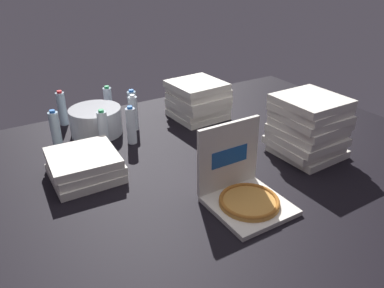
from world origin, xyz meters
TOP-DOWN VIEW (x-y plane):
  - ground_plane at (0.00, 0.00)m, footprint 3.20×2.40m
  - open_pizza_box at (0.04, -0.33)m, footprint 0.35×0.37m
  - pizza_stack_left_mid at (0.42, 0.69)m, footprint 0.39×0.39m
  - pizza_stack_right_far at (0.67, -0.13)m, footprint 0.38×0.39m
  - pizza_stack_right_mid at (-0.54, 0.31)m, footprint 0.38×0.38m
  - ice_bucket at (-0.31, 0.81)m, footprint 0.34×0.34m
  - water_bottle_0 at (-0.33, 0.59)m, footprint 0.06×0.06m
  - water_bottle_1 at (-0.16, 0.55)m, footprint 0.06×0.06m
  - water_bottle_2 at (-0.46, 1.07)m, footprint 0.06×0.06m
  - water_bottle_3 at (-0.03, 0.84)m, footprint 0.06×0.06m
  - water_bottle_4 at (-0.15, 1.00)m, footprint 0.06×0.06m
  - water_bottle_5 at (-0.07, 0.73)m, footprint 0.06×0.06m
  - water_bottle_6 at (-0.59, 0.73)m, footprint 0.06×0.06m

SIDE VIEW (x-z plane):
  - ground_plane at x=0.00m, z-range -0.02..0.00m
  - pizza_stack_right_mid at x=-0.54m, z-range 0.00..0.14m
  - open_pizza_box at x=0.04m, z-range -0.11..0.27m
  - ice_bucket at x=-0.31m, z-range 0.00..0.18m
  - water_bottle_0 at x=-0.33m, z-range -0.01..0.25m
  - water_bottle_1 at x=-0.16m, z-range -0.01..0.25m
  - water_bottle_2 at x=-0.46m, z-range -0.01..0.25m
  - water_bottle_3 at x=-0.03m, z-range -0.01..0.25m
  - water_bottle_4 at x=-0.15m, z-range -0.01..0.25m
  - water_bottle_5 at x=-0.07m, z-range -0.01..0.25m
  - water_bottle_6 at x=-0.59m, z-range -0.01..0.25m
  - pizza_stack_left_mid at x=0.42m, z-range 0.00..0.27m
  - pizza_stack_right_far at x=0.67m, z-range 0.00..0.36m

